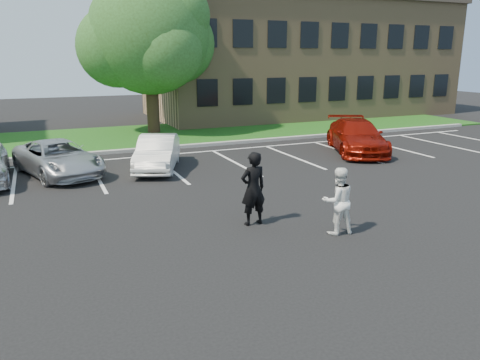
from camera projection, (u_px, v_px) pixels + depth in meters
name	position (u px, v px, depth m)	size (l,w,h in m)	color
ground_plane	(256.00, 239.00, 11.39)	(90.00, 90.00, 0.00)	black
curb	(147.00, 149.00, 22.02)	(40.00, 0.30, 0.15)	gray
grass_strip	(131.00, 137.00, 25.57)	(44.00, 8.00, 0.08)	#13410F
stall_lines	(196.00, 161.00, 19.87)	(34.00, 5.36, 0.01)	white
office_building	(300.00, 58.00, 35.20)	(22.40, 10.40, 8.30)	#937753
tree	(151.00, 37.00, 25.69)	(7.80, 7.20, 8.80)	black
man_black_suit	(253.00, 189.00, 12.16)	(0.71, 0.47, 1.96)	black
man_white_shirt	(338.00, 201.00, 11.57)	(0.83, 0.64, 1.70)	white
car_silver_minivan	(58.00, 158.00, 17.38)	(2.13, 4.63, 1.29)	#B7B9C0
car_white_sedan	(157.00, 153.00, 18.27)	(1.40, 4.01, 1.32)	white
car_red_compact	(357.00, 136.00, 21.49)	(2.07, 5.10, 1.48)	maroon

